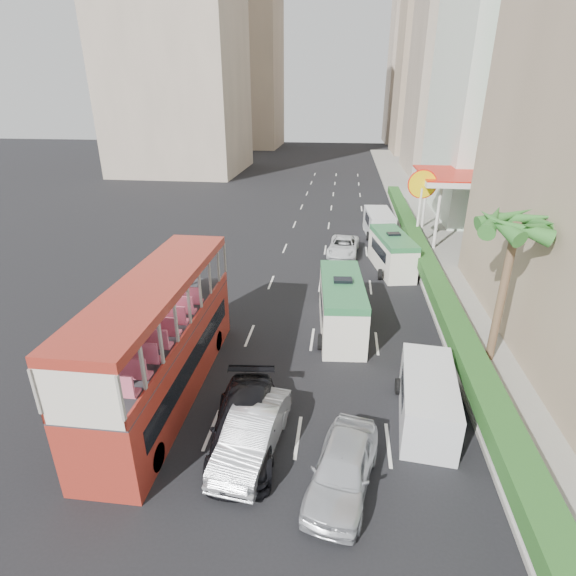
% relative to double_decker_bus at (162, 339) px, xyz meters
% --- Properties ---
extents(ground_plane, '(200.00, 200.00, 0.00)m').
position_rel_double_decker_bus_xyz_m(ground_plane, '(6.00, 0.00, -2.53)').
color(ground_plane, black).
rests_on(ground_plane, ground).
extents(double_decker_bus, '(2.50, 11.00, 5.06)m').
position_rel_double_decker_bus_xyz_m(double_decker_bus, '(0.00, 0.00, 0.00)').
color(double_decker_bus, maroon).
rests_on(double_decker_bus, ground).
extents(car_silver_lane_a, '(2.20, 4.82, 1.53)m').
position_rel_double_decker_bus_xyz_m(car_silver_lane_a, '(4.11, -2.87, -2.53)').
color(car_silver_lane_a, silver).
rests_on(car_silver_lane_a, ground).
extents(car_silver_lane_b, '(2.65, 4.68, 1.50)m').
position_rel_double_decker_bus_xyz_m(car_silver_lane_b, '(7.19, -3.99, -2.53)').
color(car_silver_lane_b, silver).
rests_on(car_silver_lane_b, ground).
extents(car_black, '(2.68, 5.54, 1.55)m').
position_rel_double_decker_bus_xyz_m(car_black, '(3.78, -2.50, -2.53)').
color(car_black, black).
rests_on(car_black, ground).
extents(van_asset, '(2.54, 4.81, 1.29)m').
position_rel_double_decker_bus_xyz_m(van_asset, '(6.99, 18.08, -2.53)').
color(van_asset, silver).
rests_on(van_asset, ground).
extents(minibus_near, '(2.54, 6.29, 2.72)m').
position_rel_double_decker_bus_xyz_m(minibus_near, '(6.98, 6.21, -1.17)').
color(minibus_near, silver).
rests_on(minibus_near, ground).
extents(minibus_far, '(2.94, 5.93, 2.52)m').
position_rel_double_decker_bus_xyz_m(minibus_far, '(10.31, 15.30, -1.27)').
color(minibus_far, silver).
rests_on(minibus_far, ground).
extents(panel_van_near, '(2.32, 4.84, 1.87)m').
position_rel_double_decker_bus_xyz_m(panel_van_near, '(10.27, -0.42, -1.59)').
color(panel_van_near, silver).
rests_on(panel_van_near, ground).
extents(panel_van_far, '(2.46, 5.25, 2.04)m').
position_rel_double_decker_bus_xyz_m(panel_van_far, '(9.95, 23.59, -1.51)').
color(panel_van_far, silver).
rests_on(panel_van_far, ground).
extents(sidewalk, '(6.00, 120.00, 0.18)m').
position_rel_double_decker_bus_xyz_m(sidewalk, '(15.00, 25.00, -2.44)').
color(sidewalk, '#99968C').
rests_on(sidewalk, ground).
extents(kerb_wall, '(0.30, 44.00, 1.00)m').
position_rel_double_decker_bus_xyz_m(kerb_wall, '(12.20, 14.00, -1.85)').
color(kerb_wall, silver).
rests_on(kerb_wall, sidewalk).
extents(hedge, '(1.10, 44.00, 0.70)m').
position_rel_double_decker_bus_xyz_m(hedge, '(12.20, 14.00, -1.00)').
color(hedge, '#2D6626').
rests_on(hedge, kerb_wall).
extents(palm_tree, '(0.36, 0.36, 6.40)m').
position_rel_double_decker_bus_xyz_m(palm_tree, '(13.80, 4.00, 0.85)').
color(palm_tree, brown).
rests_on(palm_tree, sidewalk).
extents(shell_station, '(6.50, 8.00, 5.50)m').
position_rel_double_decker_bus_xyz_m(shell_station, '(16.00, 23.00, 0.22)').
color(shell_station, silver).
rests_on(shell_station, ground).
extents(tower_far_a, '(14.00, 14.00, 44.00)m').
position_rel_double_decker_bus_xyz_m(tower_far_a, '(23.00, 82.00, 19.47)').
color(tower_far_a, tan).
rests_on(tower_far_a, ground).
extents(tower_far_b, '(14.00, 14.00, 40.00)m').
position_rel_double_decker_bus_xyz_m(tower_far_b, '(23.00, 104.00, 17.47)').
color(tower_far_b, '#B4A28E').
rests_on(tower_far_b, ground).
extents(tower_left_b, '(16.00, 16.00, 46.00)m').
position_rel_double_decker_bus_xyz_m(tower_left_b, '(-16.00, 90.00, 20.47)').
color(tower_left_b, tan).
rests_on(tower_left_b, ground).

